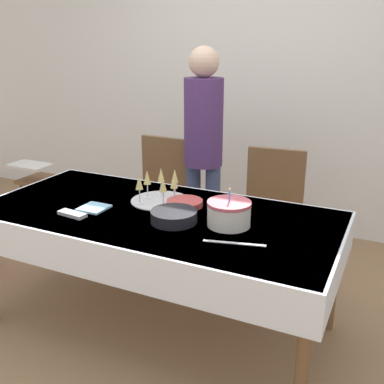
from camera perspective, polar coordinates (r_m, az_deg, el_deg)
ground_plane at (r=2.88m, az=-4.20°, el=-16.37°), size 12.00×12.00×0.00m
wall_back at (r=4.09m, az=8.73°, el=14.28°), size 8.00×0.05×2.70m
dining_table at (r=2.57m, az=-4.53°, el=-4.61°), size 2.03×0.97×0.74m
dining_chair_far_left at (r=3.47m, az=-4.30°, el=-0.38°), size 0.44×0.44×0.95m
dining_chair_far_right at (r=3.15m, az=9.96°, el=-2.67°), size 0.45×0.45×0.95m
birthday_cake at (r=2.32m, az=4.71°, el=-2.74°), size 0.23×0.23×0.21m
champagne_tray at (r=2.67m, az=-4.09°, el=0.42°), size 0.35×0.35×0.18m
plate_stack_main at (r=2.38m, az=-2.32°, el=-3.10°), size 0.25×0.25×0.06m
plate_stack_dessert at (r=2.60m, az=-0.93°, el=-1.42°), size 0.21×0.21×0.03m
cake_knife at (r=2.15m, az=5.39°, el=-6.49°), size 0.30×0.09×0.00m
fork_pile at (r=2.55m, az=-14.98°, el=-2.72°), size 0.18×0.08×0.02m
napkin_pile at (r=2.62m, az=-12.35°, el=-1.99°), size 0.15×0.15×0.01m
person_standing at (r=3.26m, az=1.46°, el=6.72°), size 0.28×0.28×1.62m
high_chair at (r=3.95m, az=-18.74°, el=0.45°), size 0.33×0.35×0.71m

